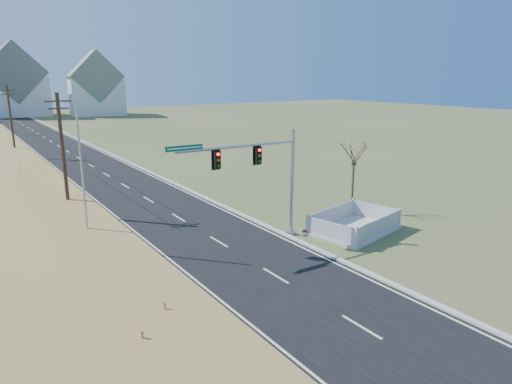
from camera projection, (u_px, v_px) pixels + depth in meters
name	position (u px, v px, depth m)	size (l,w,h in m)	color
ground	(254.00, 264.00, 25.27)	(260.00, 260.00, 0.00)	#49592B
road	(62.00, 148.00, 65.49)	(8.00, 180.00, 0.06)	black
curb	(91.00, 145.00, 67.71)	(0.30, 180.00, 0.18)	#B2AFA8
utility_pole_near	(63.00, 154.00, 32.67)	(1.80, 0.26, 9.00)	#422D1E
utility_pole_mid	(11.00, 121.00, 56.80)	(1.80, 0.26, 9.00)	#422D1E
condo_n	(14.00, 86.00, 114.56)	(15.27, 10.20, 18.54)	silver
condo_ne	(96.00, 89.00, 118.03)	(14.12, 10.51, 16.52)	silver
traffic_signal_mast	(268.00, 174.00, 27.98)	(8.70, 0.61, 6.93)	#9EA0A5
fence_enclosure	(354.00, 228.00, 30.45)	(6.52, 5.12, 1.32)	#B7B5AD
open_sign	(305.00, 231.00, 29.65)	(0.47, 0.20, 0.60)	white
flagpole	(84.00, 192.00, 26.60)	(0.40, 0.40, 8.91)	#B7B5AD
bare_tree	(354.00, 152.00, 33.86)	(2.17, 2.17, 5.74)	#4C3F33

